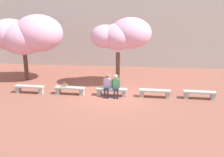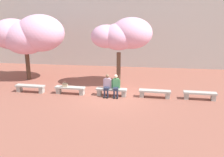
{
  "view_description": "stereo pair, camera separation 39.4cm",
  "coord_description": "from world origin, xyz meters",
  "px_view_note": "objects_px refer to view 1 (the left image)",
  "views": [
    {
      "loc": [
        1.54,
        -14.52,
        5.16
      ],
      "look_at": [
        0.0,
        0.2,
        1.0
      ],
      "focal_mm": 42.0,
      "sensor_mm": 36.0,
      "label": 1
    },
    {
      "loc": [
        1.94,
        -14.47,
        5.16
      ],
      "look_at": [
        0.0,
        0.2,
        1.0
      ],
      "focal_mm": 42.0,
      "sensor_mm": 36.0,
      "label": 2
    }
  ],
  "objects_px": {
    "stone_bench_west_end": "(29,88)",
    "person_seated_left": "(107,85)",
    "stone_bench_near_west": "(70,89)",
    "cherry_tree_secondary": "(26,35)",
    "stone_bench_center": "(112,91)",
    "cherry_tree_main": "(121,35)",
    "handbag": "(65,85)",
    "stone_bench_east_end": "(199,94)",
    "person_seated_right": "(116,85)",
    "stone_bench_near_east": "(155,92)"
  },
  "relations": [
    {
      "from": "cherry_tree_main",
      "to": "cherry_tree_secondary",
      "type": "xyz_separation_m",
      "value": [
        -6.64,
        0.6,
        -0.14
      ]
    },
    {
      "from": "stone_bench_near_east",
      "to": "stone_bench_east_end",
      "type": "relative_size",
      "value": 1.0
    },
    {
      "from": "stone_bench_west_end",
      "to": "person_seated_left",
      "type": "relative_size",
      "value": 1.41
    },
    {
      "from": "person_seated_left",
      "to": "handbag",
      "type": "height_order",
      "value": "person_seated_left"
    },
    {
      "from": "stone_bench_west_end",
      "to": "handbag",
      "type": "distance_m",
      "value": 2.23
    },
    {
      "from": "stone_bench_west_end",
      "to": "person_seated_right",
      "type": "relative_size",
      "value": 1.41
    },
    {
      "from": "stone_bench_center",
      "to": "person_seated_left",
      "type": "bearing_deg",
      "value": -168.1
    },
    {
      "from": "stone_bench_east_end",
      "to": "cherry_tree_main",
      "type": "height_order",
      "value": "cherry_tree_main"
    },
    {
      "from": "stone_bench_near_east",
      "to": "stone_bench_center",
      "type": "bearing_deg",
      "value": 180.0
    },
    {
      "from": "stone_bench_center",
      "to": "handbag",
      "type": "relative_size",
      "value": 5.38
    },
    {
      "from": "person_seated_left",
      "to": "handbag",
      "type": "distance_m",
      "value": 2.56
    },
    {
      "from": "stone_bench_near_west",
      "to": "handbag",
      "type": "bearing_deg",
      "value": -175.08
    },
    {
      "from": "stone_bench_near_east",
      "to": "person_seated_left",
      "type": "height_order",
      "value": "person_seated_left"
    },
    {
      "from": "stone_bench_east_end",
      "to": "cherry_tree_main",
      "type": "xyz_separation_m",
      "value": [
        -4.64,
        2.3,
        3.01
      ]
    },
    {
      "from": "stone_bench_east_end",
      "to": "handbag",
      "type": "xyz_separation_m",
      "value": [
        -7.84,
        -0.03,
        0.28
      ]
    },
    {
      "from": "stone_bench_center",
      "to": "cherry_tree_secondary",
      "type": "bearing_deg",
      "value": 155.12
    },
    {
      "from": "stone_bench_near_east",
      "to": "handbag",
      "type": "distance_m",
      "value": 5.33
    },
    {
      "from": "stone_bench_near_east",
      "to": "person_seated_right",
      "type": "xyz_separation_m",
      "value": [
        -2.26,
        -0.05,
        0.39
      ]
    },
    {
      "from": "handbag",
      "to": "cherry_tree_secondary",
      "type": "bearing_deg",
      "value": 139.64
    },
    {
      "from": "stone_bench_east_end",
      "to": "stone_bench_near_west",
      "type": "bearing_deg",
      "value": 180.0
    },
    {
      "from": "stone_bench_west_end",
      "to": "person_seated_left",
      "type": "bearing_deg",
      "value": -0.64
    },
    {
      "from": "stone_bench_center",
      "to": "handbag",
      "type": "distance_m",
      "value": 2.83
    },
    {
      "from": "stone_bench_near_west",
      "to": "cherry_tree_main",
      "type": "relative_size",
      "value": 0.41
    },
    {
      "from": "cherry_tree_main",
      "to": "stone_bench_near_east",
      "type": "bearing_deg",
      "value": -47.27
    },
    {
      "from": "stone_bench_near_east",
      "to": "person_seated_right",
      "type": "height_order",
      "value": "person_seated_right"
    },
    {
      "from": "stone_bench_west_end",
      "to": "cherry_tree_main",
      "type": "bearing_deg",
      "value": 23.08
    },
    {
      "from": "stone_bench_near_west",
      "to": "cherry_tree_secondary",
      "type": "relative_size",
      "value": 0.35
    },
    {
      "from": "cherry_tree_secondary",
      "to": "cherry_tree_main",
      "type": "bearing_deg",
      "value": -5.14
    },
    {
      "from": "stone_bench_center",
      "to": "cherry_tree_main",
      "type": "height_order",
      "value": "cherry_tree_main"
    },
    {
      "from": "stone_bench_east_end",
      "to": "cherry_tree_main",
      "type": "distance_m",
      "value": 5.99
    },
    {
      "from": "cherry_tree_secondary",
      "to": "stone_bench_center",
      "type": "bearing_deg",
      "value": -24.88
    },
    {
      "from": "handbag",
      "to": "cherry_tree_main",
      "type": "distance_m",
      "value": 4.81
    },
    {
      "from": "person_seated_right",
      "to": "stone_bench_west_end",
      "type": "bearing_deg",
      "value": 179.42
    },
    {
      "from": "stone_bench_near_east",
      "to": "cherry_tree_secondary",
      "type": "bearing_deg",
      "value": 161.69
    },
    {
      "from": "stone_bench_center",
      "to": "stone_bench_near_east",
      "type": "xyz_separation_m",
      "value": [
        2.51,
        0.0,
        0.0
      ]
    },
    {
      "from": "stone_bench_near_west",
      "to": "stone_bench_east_end",
      "type": "relative_size",
      "value": 1.0
    },
    {
      "from": "stone_bench_center",
      "to": "person_seated_right",
      "type": "xyz_separation_m",
      "value": [
        0.26,
        -0.05,
        0.39
      ]
    },
    {
      "from": "stone_bench_center",
      "to": "stone_bench_near_west",
      "type": "bearing_deg",
      "value": 180.0
    },
    {
      "from": "cherry_tree_main",
      "to": "person_seated_right",
      "type": "bearing_deg",
      "value": -93.08
    },
    {
      "from": "stone_bench_center",
      "to": "cherry_tree_main",
      "type": "distance_m",
      "value": 3.81
    },
    {
      "from": "stone_bench_center",
      "to": "person_seated_left",
      "type": "relative_size",
      "value": 1.41
    },
    {
      "from": "cherry_tree_main",
      "to": "cherry_tree_secondary",
      "type": "relative_size",
      "value": 0.86
    },
    {
      "from": "stone_bench_near_west",
      "to": "cherry_tree_main",
      "type": "distance_m",
      "value": 4.77
    },
    {
      "from": "handbag",
      "to": "stone_bench_east_end",
      "type": "bearing_deg",
      "value": 0.19
    },
    {
      "from": "stone_bench_center",
      "to": "stone_bench_east_end",
      "type": "bearing_deg",
      "value": 0.0
    },
    {
      "from": "stone_bench_west_end",
      "to": "stone_bench_near_east",
      "type": "xyz_separation_m",
      "value": [
        7.54,
        0.0,
        0.0
      ]
    },
    {
      "from": "stone_bench_near_west",
      "to": "stone_bench_east_end",
      "type": "distance_m",
      "value": 7.54
    },
    {
      "from": "stone_bench_near_west",
      "to": "stone_bench_center",
      "type": "distance_m",
      "value": 2.51
    },
    {
      "from": "stone_bench_center",
      "to": "stone_bench_near_east",
      "type": "distance_m",
      "value": 2.51
    },
    {
      "from": "stone_bench_east_end",
      "to": "cherry_tree_secondary",
      "type": "distance_m",
      "value": 12.0
    }
  ]
}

